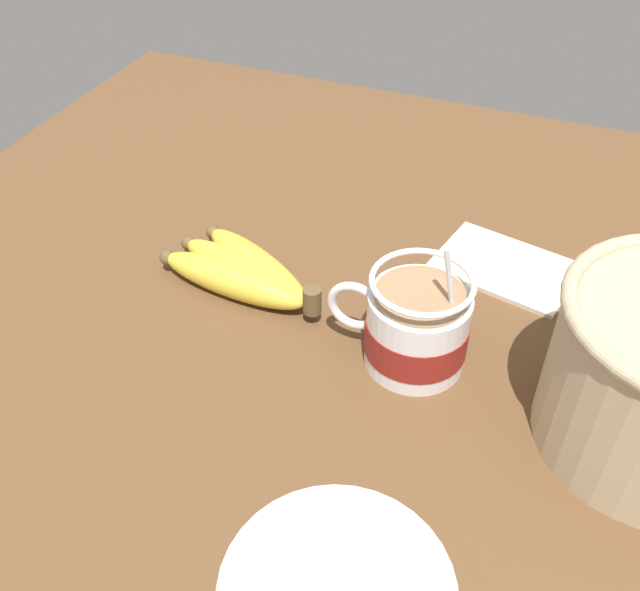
# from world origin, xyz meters

# --- Properties ---
(table) EXTENTS (1.24, 1.24, 0.03)m
(table) POSITION_xyz_m (0.00, 0.00, 0.01)
(table) COLOR brown
(table) RESTS_ON ground
(coffee_mug) EXTENTS (0.14, 0.10, 0.15)m
(coffee_mug) POSITION_xyz_m (-0.06, -0.03, 0.07)
(coffee_mug) COLOR silver
(coffee_mug) RESTS_ON table
(banana_bunch) EXTENTS (0.21, 0.12, 0.04)m
(banana_bunch) POSITION_xyz_m (0.15, -0.07, 0.05)
(banana_bunch) COLOR brown
(banana_bunch) RESTS_ON table
(napkin) EXTENTS (0.18, 0.14, 0.01)m
(napkin) POSITION_xyz_m (-0.12, -0.21, 0.03)
(napkin) COLOR beige
(napkin) RESTS_ON table
(small_plate) EXTENTS (0.18, 0.18, 0.01)m
(small_plate) POSITION_xyz_m (-0.08, 0.23, 0.03)
(small_plate) COLOR silver
(small_plate) RESTS_ON table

